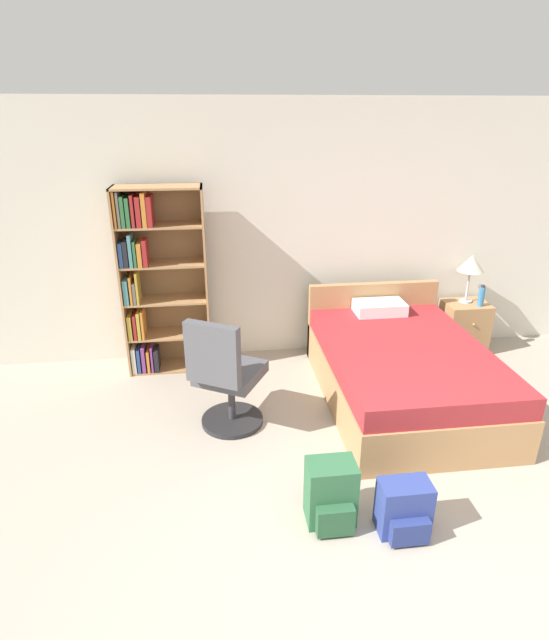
# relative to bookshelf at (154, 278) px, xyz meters

# --- Properties ---
(ground_plane) EXTENTS (14.00, 14.00, 0.00)m
(ground_plane) POSITION_rel_bookshelf_xyz_m (1.68, -2.95, -0.97)
(ground_plane) COLOR #A39989
(wall_back) EXTENTS (9.00, 0.06, 2.60)m
(wall_back) POSITION_rel_bookshelf_xyz_m (1.68, 0.28, 0.33)
(wall_back) COLOR silver
(wall_back) RESTS_ON ground_plane
(bookshelf) EXTENTS (0.82, 0.34, 1.84)m
(bookshelf) POSITION_rel_bookshelf_xyz_m (0.00, 0.00, 0.00)
(bookshelf) COLOR #AD7F51
(bookshelf) RESTS_ON ground_plane
(bed) EXTENTS (1.37, 2.01, 0.81)m
(bed) POSITION_rel_bookshelf_xyz_m (2.23, -0.87, -0.68)
(bed) COLOR #AD7F51
(bed) RESTS_ON ground_plane
(office_chair) EXTENTS (0.67, 0.71, 1.02)m
(office_chair) POSITION_rel_bookshelf_xyz_m (0.63, -1.17, -0.49)
(office_chair) COLOR #232326
(office_chair) RESTS_ON ground_plane
(nightstand) EXTENTS (0.46, 0.41, 0.56)m
(nightstand) POSITION_rel_bookshelf_xyz_m (3.27, 0.01, -0.69)
(nightstand) COLOR #AD7F51
(nightstand) RESTS_ON ground_plane
(table_lamp) EXTENTS (0.27, 0.27, 0.52)m
(table_lamp) POSITION_rel_bookshelf_xyz_m (3.27, 0.05, 0.00)
(table_lamp) COLOR #B2B2B7
(table_lamp) RESTS_ON nightstand
(water_bottle) EXTENTS (0.06, 0.06, 0.23)m
(water_bottle) POSITION_rel_bookshelf_xyz_m (3.37, -0.08, -0.30)
(water_bottle) COLOR teal
(water_bottle) RESTS_ON nightstand
(backpack_blue) EXTENTS (0.32, 0.26, 0.36)m
(backpack_blue) POSITION_rel_bookshelf_xyz_m (1.69, -2.42, -0.80)
(backpack_blue) COLOR navy
(backpack_blue) RESTS_ON ground_plane
(backpack_green) EXTENTS (0.31, 0.30, 0.43)m
(backpack_green) POSITION_rel_bookshelf_xyz_m (1.26, -2.27, -0.76)
(backpack_green) COLOR #2D603D
(backpack_green) RESTS_ON ground_plane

